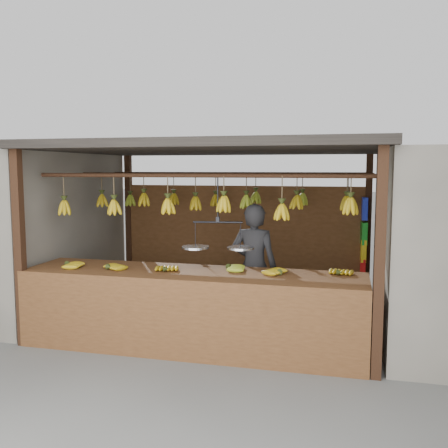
# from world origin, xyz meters

# --- Properties ---
(ground) EXTENTS (80.00, 80.00, 0.00)m
(ground) POSITION_xyz_m (0.00, 0.00, 0.00)
(ground) COLOR #5B5B57
(stall) EXTENTS (4.30, 3.30, 2.40)m
(stall) POSITION_xyz_m (0.00, 0.33, 1.97)
(stall) COLOR black
(stall) RESTS_ON ground
(counter) EXTENTS (3.94, 0.90, 0.96)m
(counter) POSITION_xyz_m (-0.03, -1.24, 0.72)
(counter) COLOR brown
(counter) RESTS_ON ground
(hanging_bananas) EXTENTS (3.61, 2.20, 0.39)m
(hanging_bananas) POSITION_xyz_m (-0.01, 0.00, 1.62)
(hanging_bananas) COLOR #B08E12
(hanging_bananas) RESTS_ON ground
(balance_scale) EXTENTS (0.82, 0.39, 0.84)m
(balance_scale) POSITION_xyz_m (0.25, -1.00, 1.21)
(balance_scale) COLOR black
(balance_scale) RESTS_ON ground
(vendor) EXTENTS (0.63, 0.44, 1.64)m
(vendor) POSITION_xyz_m (0.53, -0.24, 0.82)
(vendor) COLOR #262628
(vendor) RESTS_ON ground
(bag_bundles) EXTENTS (0.08, 0.26, 1.27)m
(bag_bundles) POSITION_xyz_m (1.94, 1.35, 0.99)
(bag_bundles) COLOR #1426BF
(bag_bundles) RESTS_ON ground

